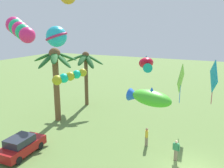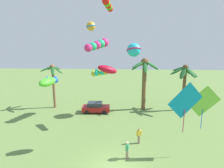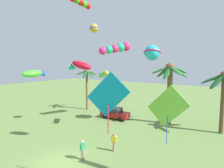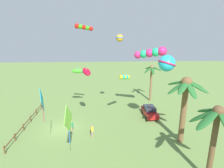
{
  "view_description": "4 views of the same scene",
  "coord_description": "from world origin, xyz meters",
  "px_view_note": "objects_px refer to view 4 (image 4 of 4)",
  "views": [
    {
      "loc": [
        -15.54,
        -1.17,
        9.72
      ],
      "look_at": [
        -0.0,
        6.17,
        5.62
      ],
      "focal_mm": 38.23,
      "sensor_mm": 36.0,
      "label": 1
    },
    {
      "loc": [
        0.63,
        -13.34,
        9.72
      ],
      "look_at": [
        -0.54,
        5.84,
        5.63
      ],
      "focal_mm": 30.38,
      "sensor_mm": 36.0,
      "label": 2
    },
    {
      "loc": [
        11.18,
        -9.31,
        7.66
      ],
      "look_at": [
        0.73,
        5.94,
        5.65
      ],
      "focal_mm": 30.79,
      "sensor_mm": 36.0,
      "label": 3
    },
    {
      "loc": [
        22.12,
        5.44,
        12.1
      ],
      "look_at": [
        -0.86,
        6.6,
        5.8
      ],
      "focal_mm": 29.43,
      "sensor_mm": 36.0,
      "label": 4
    }
  ],
  "objects_px": {
    "kite_tube_2": "(125,77)",
    "kite_tube_3": "(83,27)",
    "kite_diamond_4": "(68,119)",
    "kite_fish_6": "(86,72)",
    "spectator_0": "(92,131)",
    "kite_tube_0": "(151,53)",
    "kite_fish_5": "(78,71)",
    "kite_ball_8": "(167,63)",
    "kite_diamond_7": "(42,100)",
    "kite_ball_1": "(120,38)",
    "palm_tree_2": "(185,95)",
    "palm_tree_1": "(216,124)",
    "parked_car_0": "(150,111)",
    "spectator_1": "(72,127)",
    "palm_tree_0": "(152,74)"
  },
  "relations": [
    {
      "from": "spectator_0",
      "to": "kite_tube_2",
      "type": "distance_m",
      "value": 8.39
    },
    {
      "from": "kite_tube_0",
      "to": "kite_tube_2",
      "type": "height_order",
      "value": "kite_tube_0"
    },
    {
      "from": "kite_tube_3",
      "to": "kite_ball_8",
      "type": "xyz_separation_m",
      "value": [
        2.71,
        9.45,
        -3.95
      ]
    },
    {
      "from": "kite_ball_1",
      "to": "palm_tree_2",
      "type": "bearing_deg",
      "value": 44.62
    },
    {
      "from": "kite_tube_3",
      "to": "kite_ball_1",
      "type": "bearing_deg",
      "value": 115.82
    },
    {
      "from": "kite_tube_0",
      "to": "kite_fish_5",
      "type": "height_order",
      "value": "kite_tube_0"
    },
    {
      "from": "spectator_1",
      "to": "kite_diamond_4",
      "type": "relative_size",
      "value": 0.41
    },
    {
      "from": "kite_tube_3",
      "to": "palm_tree_2",
      "type": "bearing_deg",
      "value": 68.18
    },
    {
      "from": "kite_tube_3",
      "to": "kite_diamond_7",
      "type": "height_order",
      "value": "kite_tube_3"
    },
    {
      "from": "kite_diamond_4",
      "to": "kite_ball_1",
      "type": "bearing_deg",
      "value": 152.59
    },
    {
      "from": "kite_fish_5",
      "to": "kite_fish_6",
      "type": "relative_size",
      "value": 1.0
    },
    {
      "from": "kite_fish_6",
      "to": "kite_ball_8",
      "type": "bearing_deg",
      "value": 72.69
    },
    {
      "from": "parked_car_0",
      "to": "kite_diamond_7",
      "type": "distance_m",
      "value": 16.19
    },
    {
      "from": "kite_diamond_4",
      "to": "kite_fish_6",
      "type": "xyz_separation_m",
      "value": [
        -8.3,
        0.94,
        2.54
      ]
    },
    {
      "from": "spectator_0",
      "to": "kite_ball_1",
      "type": "distance_m",
      "value": 12.5
    },
    {
      "from": "kite_fish_5",
      "to": "parked_car_0",
      "type": "bearing_deg",
      "value": 77.9
    },
    {
      "from": "kite_ball_1",
      "to": "kite_tube_2",
      "type": "relative_size",
      "value": 0.52
    },
    {
      "from": "parked_car_0",
      "to": "spectator_1",
      "type": "xyz_separation_m",
      "value": [
        4.32,
        -11.05,
        0.06
      ]
    },
    {
      "from": "palm_tree_2",
      "to": "parked_car_0",
      "type": "relative_size",
      "value": 1.95
    },
    {
      "from": "spectator_0",
      "to": "kite_tube_2",
      "type": "relative_size",
      "value": 0.74
    },
    {
      "from": "palm_tree_1",
      "to": "kite_diamond_4",
      "type": "bearing_deg",
      "value": -100.04
    },
    {
      "from": "kite_tube_2",
      "to": "kite_tube_3",
      "type": "height_order",
      "value": "kite_tube_3"
    },
    {
      "from": "kite_diamond_4",
      "to": "kite_ball_8",
      "type": "bearing_deg",
      "value": 117.81
    },
    {
      "from": "palm_tree_0",
      "to": "palm_tree_1",
      "type": "relative_size",
      "value": 0.99
    },
    {
      "from": "palm_tree_2",
      "to": "parked_car_0",
      "type": "height_order",
      "value": "palm_tree_2"
    },
    {
      "from": "kite_fish_6",
      "to": "palm_tree_0",
      "type": "bearing_deg",
      "value": 129.64
    },
    {
      "from": "parked_car_0",
      "to": "kite_tube_0",
      "type": "distance_m",
      "value": 8.87
    },
    {
      "from": "kite_ball_8",
      "to": "parked_car_0",
      "type": "bearing_deg",
      "value": -178.06
    },
    {
      "from": "kite_tube_0",
      "to": "kite_diamond_7",
      "type": "bearing_deg",
      "value": -58.55
    },
    {
      "from": "kite_diamond_7",
      "to": "kite_ball_8",
      "type": "distance_m",
      "value": 13.85
    },
    {
      "from": "kite_fish_6",
      "to": "kite_diamond_7",
      "type": "xyz_separation_m",
      "value": [
        5.82,
        -3.88,
        -1.62
      ]
    },
    {
      "from": "kite_fish_6",
      "to": "kite_diamond_7",
      "type": "distance_m",
      "value": 7.18
    },
    {
      "from": "spectator_0",
      "to": "kite_ball_8",
      "type": "bearing_deg",
      "value": 91.75
    },
    {
      "from": "kite_ball_8",
      "to": "kite_diamond_7",
      "type": "bearing_deg",
      "value": -77.51
    },
    {
      "from": "spectator_1",
      "to": "kite_tube_3",
      "type": "xyz_separation_m",
      "value": [
        -1.77,
        1.77,
        12.05
      ]
    },
    {
      "from": "palm_tree_1",
      "to": "kite_ball_1",
      "type": "relative_size",
      "value": 6.04
    },
    {
      "from": "palm_tree_2",
      "to": "kite_diamond_7",
      "type": "xyz_separation_m",
      "value": [
        1.17,
        -14.87,
        0.14
      ]
    },
    {
      "from": "kite_tube_3",
      "to": "kite_fish_5",
      "type": "xyz_separation_m",
      "value": [
        -4.86,
        -1.47,
        -6.21
      ]
    },
    {
      "from": "kite_fish_5",
      "to": "palm_tree_0",
      "type": "bearing_deg",
      "value": 109.25
    },
    {
      "from": "kite_ball_1",
      "to": "kite_tube_2",
      "type": "xyz_separation_m",
      "value": [
        0.71,
        0.72,
        -5.19
      ]
    },
    {
      "from": "spectator_1",
      "to": "kite_fish_5",
      "type": "bearing_deg",
      "value": 177.38
    },
    {
      "from": "palm_tree_1",
      "to": "parked_car_0",
      "type": "bearing_deg",
      "value": -171.88
    },
    {
      "from": "spectator_0",
      "to": "kite_tube_2",
      "type": "height_order",
      "value": "kite_tube_2"
    },
    {
      "from": "kite_ball_1",
      "to": "kite_ball_8",
      "type": "height_order",
      "value": "kite_ball_1"
    },
    {
      "from": "parked_car_0",
      "to": "spectator_1",
      "type": "height_order",
      "value": "spectator_1"
    },
    {
      "from": "spectator_0",
      "to": "kite_tube_2",
      "type": "bearing_deg",
      "value": 135.4
    },
    {
      "from": "kite_fish_6",
      "to": "kite_ball_8",
      "type": "distance_m",
      "value": 9.85
    },
    {
      "from": "kite_tube_2",
      "to": "kite_tube_3",
      "type": "xyz_separation_m",
      "value": [
        1.5,
        -5.28,
        6.49
      ]
    },
    {
      "from": "parked_car_0",
      "to": "kite_ball_8",
      "type": "xyz_separation_m",
      "value": [
        5.27,
        0.18,
        8.16
      ]
    },
    {
      "from": "palm_tree_2",
      "to": "kite_ball_1",
      "type": "height_order",
      "value": "kite_ball_1"
    }
  ]
}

